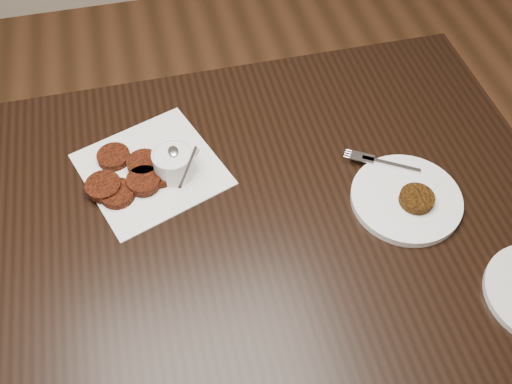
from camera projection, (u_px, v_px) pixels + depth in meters
table at (224, 307)px, 1.38m from camera, size 1.38×0.89×0.75m
napkin at (152, 169)px, 1.17m from camera, size 0.34×0.34×0.00m
sauce_ramekin at (172, 153)px, 1.11m from camera, size 0.14×0.14×0.12m
patty_cluster at (135, 175)px, 1.14m from camera, size 0.21×0.21×0.02m
plate_with_patty at (407, 196)px, 1.11m from camera, size 0.30×0.30×0.03m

